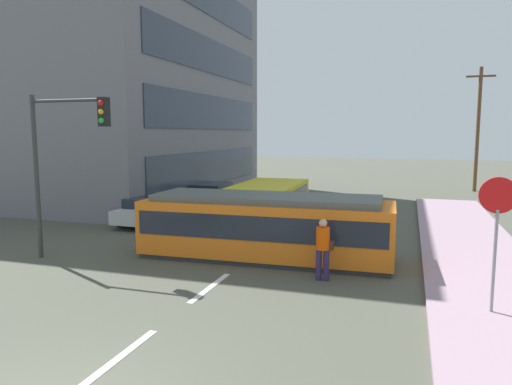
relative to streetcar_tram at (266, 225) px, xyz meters
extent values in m
plane|color=#4B4D40|center=(-0.51, 0.75, -1.04)|extent=(120.00, 120.00, 0.00)
cube|color=#A08292|center=(6.29, -3.25, -0.97)|extent=(3.20, 36.00, 0.14)
cube|color=silver|center=(-0.51, -7.25, -1.03)|extent=(0.16, 2.40, 0.01)
cube|color=silver|center=(-0.51, -3.25, -1.03)|extent=(0.16, 2.40, 0.01)
cube|color=silver|center=(-0.51, 6.00, -1.03)|extent=(0.16, 2.40, 0.01)
cube|color=silver|center=(-0.51, 12.00, -1.03)|extent=(0.16, 2.40, 0.01)
cube|color=slate|center=(-14.80, 11.72, 6.96)|extent=(15.75, 17.43, 16.00)
cube|color=#2D3847|center=(-6.90, 11.72, 0.88)|extent=(0.06, 14.81, 1.92)
cube|color=#2D3847|center=(-6.90, 11.72, 4.08)|extent=(0.06, 14.81, 1.92)
cube|color=#2D3847|center=(-6.90, 11.72, 7.28)|extent=(0.06, 14.81, 1.92)
cube|color=orange|center=(0.00, 0.00, -0.06)|extent=(7.88, 2.77, 1.65)
cube|color=#2D2D2D|center=(0.00, 0.00, -0.96)|extent=(7.72, 2.64, 0.15)
cube|color=#515752|center=(0.00, 0.00, 0.87)|extent=(7.09, 2.37, 0.20)
cube|color=#1E232D|center=(0.00, 0.00, 0.14)|extent=(7.57, 2.80, 0.73)
cube|color=gold|center=(-1.45, 5.14, 0.00)|extent=(2.60, 5.14, 1.48)
cube|color=black|center=(-1.41, 2.64, 0.22)|extent=(2.25, 0.16, 0.89)
cube|color=black|center=(-1.45, 5.14, 0.27)|extent=(2.62, 4.38, 0.59)
cylinder|color=black|center=(-1.42, 3.51, -0.59)|extent=(2.57, 0.95, 0.90)
cylinder|color=black|center=(-1.48, 6.77, -0.59)|extent=(2.57, 0.95, 0.90)
cylinder|color=#2F234D|center=(2.01, -1.77, -0.61)|extent=(0.16, 0.16, 0.85)
cylinder|color=#2F234D|center=(2.21, -1.77, -0.61)|extent=(0.16, 0.16, 0.85)
cylinder|color=#DF4B05|center=(2.11, -1.77, 0.11)|extent=(0.36, 0.36, 0.60)
sphere|color=tan|center=(2.11, -1.77, 0.52)|extent=(0.22, 0.22, 0.22)
cube|color=#4B2619|center=(2.33, -1.72, -0.09)|extent=(0.13, 0.21, 0.24)
cube|color=#B7BDBC|center=(-6.29, 4.00, -0.52)|extent=(1.80, 4.27, 0.55)
cube|color=black|center=(-6.29, 3.85, -0.05)|extent=(1.63, 2.36, 0.40)
cylinder|color=black|center=(-7.14, 5.29, -0.72)|extent=(0.23, 0.64, 0.64)
cylinder|color=black|center=(-5.40, 5.26, -0.72)|extent=(0.23, 0.64, 0.64)
cylinder|color=black|center=(-7.18, 2.74, -0.72)|extent=(0.23, 0.64, 0.64)
cylinder|color=black|center=(-5.45, 2.71, -0.72)|extent=(0.23, 0.64, 0.64)
cube|color=beige|center=(-6.08, 9.77, -0.52)|extent=(2.00, 4.50, 0.55)
cube|color=black|center=(-6.07, 9.62, -0.05)|extent=(1.80, 2.49, 0.40)
cylinder|color=black|center=(-7.06, 11.08, -0.72)|extent=(0.24, 0.65, 0.64)
cylinder|color=black|center=(-5.17, 11.13, -0.72)|extent=(0.24, 0.65, 0.64)
cylinder|color=black|center=(-6.99, 8.41, -0.72)|extent=(0.24, 0.65, 0.64)
cylinder|color=black|center=(-5.10, 8.46, -0.72)|extent=(0.24, 0.65, 0.64)
cylinder|color=gray|center=(5.99, -3.20, 0.20)|extent=(0.07, 0.07, 2.20)
cylinder|color=red|center=(5.99, -3.20, 1.60)|extent=(0.76, 0.04, 0.76)
cylinder|color=#333333|center=(-6.80, -2.20, 1.50)|extent=(0.14, 0.14, 5.07)
cylinder|color=#333333|center=(-5.52, -2.20, 3.84)|extent=(2.56, 0.10, 0.10)
cube|color=black|center=(-4.24, -2.20, 3.49)|extent=(0.28, 0.24, 0.84)
sphere|color=red|center=(-4.24, -2.33, 3.74)|extent=(0.16, 0.16, 0.16)
sphere|color=gold|center=(-4.24, -2.33, 3.49)|extent=(0.16, 0.16, 0.16)
sphere|color=green|center=(-4.24, -2.33, 3.24)|extent=(0.16, 0.16, 0.16)
cylinder|color=brown|center=(8.48, 20.65, 3.08)|extent=(0.24, 0.24, 8.23)
cube|color=brown|center=(8.48, 20.65, 6.59)|extent=(1.80, 0.12, 0.12)
camera|label=1|loc=(4.20, -13.89, 2.88)|focal=32.94mm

